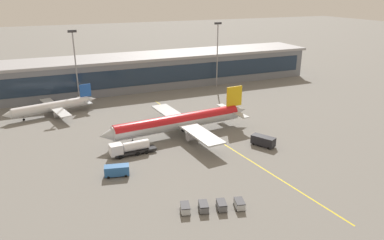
% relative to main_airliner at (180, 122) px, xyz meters
% --- Properties ---
extents(ground_plane, '(700.00, 700.00, 0.00)m').
position_rel_main_airliner_xyz_m(ground_plane, '(5.51, -9.93, -3.76)').
color(ground_plane, slate).
extents(apron_lead_in_line, '(8.84, 79.57, 0.01)m').
position_rel_main_airliner_xyz_m(apron_lead_in_line, '(7.65, -7.93, -3.75)').
color(apron_lead_in_line, yellow).
rests_on(apron_lead_in_line, ground_plane).
extents(terminal_building, '(177.59, 19.78, 12.29)m').
position_rel_main_airliner_xyz_m(terminal_building, '(-12.95, 53.24, 2.41)').
color(terminal_building, slate).
rests_on(terminal_building, ground_plane).
extents(main_airliner, '(42.46, 33.77, 11.10)m').
position_rel_main_airliner_xyz_m(main_airliner, '(0.00, 0.00, 0.00)').
color(main_airliner, '#B2B7BC').
rests_on(main_airliner, ground_plane).
extents(fuel_tanker, '(10.92, 3.10, 3.25)m').
position_rel_main_airliner_xyz_m(fuel_tanker, '(-15.07, -6.88, -2.01)').
color(fuel_tanker, '#232326').
rests_on(fuel_tanker, ground_plane).
extents(lavatory_truck, '(4.81, 6.19, 2.50)m').
position_rel_main_airliner_xyz_m(lavatory_truck, '(16.12, -14.49, -2.34)').
color(lavatory_truck, black).
rests_on(lavatory_truck, ground_plane).
extents(crew_van, '(5.33, 3.10, 2.30)m').
position_rel_main_airliner_xyz_m(crew_van, '(-19.91, -15.71, -2.44)').
color(crew_van, '#285B9E').
rests_on(crew_van, ground_plane).
extents(baggage_cart_0, '(2.20, 2.96, 1.48)m').
position_rel_main_airliner_xyz_m(baggage_cart_0, '(-11.99, -33.20, -2.97)').
color(baggage_cart_0, '#B2B7BC').
rests_on(baggage_cart_0, ground_plane).
extents(baggage_cart_1, '(2.20, 2.96, 1.48)m').
position_rel_main_airliner_xyz_m(baggage_cart_1, '(-8.90, -34.04, -2.97)').
color(baggage_cart_1, '#595B60').
rests_on(baggage_cart_1, ground_plane).
extents(baggage_cart_2, '(2.20, 2.96, 1.48)m').
position_rel_main_airliner_xyz_m(baggage_cart_2, '(-5.82, -34.88, -2.97)').
color(baggage_cart_2, '#595B60').
rests_on(baggage_cart_2, ground_plane).
extents(baggage_cart_3, '(2.20, 2.96, 1.48)m').
position_rel_main_airliner_xyz_m(baggage_cart_3, '(-2.73, -35.73, -2.97)').
color(baggage_cart_3, '#B2B7BC').
rests_on(baggage_cart_3, ground_plane).
extents(commuter_jet_far, '(27.74, 22.08, 8.11)m').
position_rel_main_airliner_xyz_m(commuter_jet_far, '(-29.82, 30.12, -1.02)').
color(commuter_jet_far, silver).
rests_on(commuter_jet_far, ground_plane).
extents(apron_light_mast_0, '(2.80, 0.50, 24.69)m').
position_rel_main_airliner_xyz_m(apron_light_mast_0, '(31.63, 41.28, 10.60)').
color(apron_light_mast_0, gray).
rests_on(apron_light_mast_0, ground_plane).
extents(apron_light_mast_1, '(2.80, 0.50, 23.99)m').
position_rel_main_airliner_xyz_m(apron_light_mast_1, '(-20.60, 41.28, 10.23)').
color(apron_light_mast_1, gray).
rests_on(apron_light_mast_1, ground_plane).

